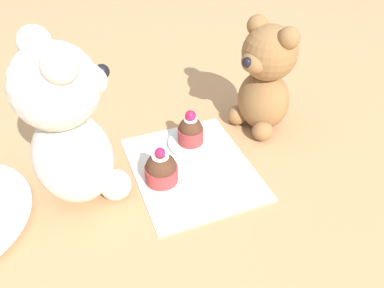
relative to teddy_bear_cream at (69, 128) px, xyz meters
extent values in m
plane|color=tan|center=(-0.01, -0.19, -0.13)|extent=(4.00, 4.00, 0.00)
cube|color=silver|center=(-0.01, -0.19, -0.13)|extent=(0.24, 0.20, 0.01)
ellipsoid|color=beige|center=(0.00, 0.00, -0.05)|extent=(0.16, 0.15, 0.15)
sphere|color=beige|center=(0.00, 0.00, 0.07)|extent=(0.12, 0.12, 0.12)
ellipsoid|color=beige|center=(0.01, -0.04, 0.06)|extent=(0.07, 0.06, 0.05)
sphere|color=black|center=(0.02, -0.06, 0.07)|extent=(0.02, 0.02, 0.02)
sphere|color=beige|center=(-0.04, -0.01, 0.12)|extent=(0.05, 0.05, 0.05)
sphere|color=beige|center=(0.04, 0.02, 0.12)|extent=(0.05, 0.05, 0.05)
sphere|color=beige|center=(-0.03, -0.05, -0.10)|extent=(0.05, 0.05, 0.05)
sphere|color=beige|center=(0.05, -0.02, -0.10)|extent=(0.05, 0.05, 0.05)
ellipsoid|color=olive|center=(0.06, -0.36, -0.07)|extent=(0.13, 0.12, 0.12)
sphere|color=olive|center=(0.06, -0.36, 0.03)|extent=(0.10, 0.10, 0.10)
ellipsoid|color=olive|center=(0.04, -0.33, 0.02)|extent=(0.06, 0.06, 0.04)
sphere|color=black|center=(0.04, -0.31, 0.03)|extent=(0.02, 0.02, 0.02)
sphere|color=olive|center=(0.09, -0.35, 0.07)|extent=(0.04, 0.04, 0.04)
sphere|color=olive|center=(0.02, -0.37, 0.07)|extent=(0.04, 0.04, 0.04)
sphere|color=olive|center=(0.08, -0.32, -0.11)|extent=(0.04, 0.04, 0.04)
sphere|color=olive|center=(0.01, -0.34, -0.11)|extent=(0.04, 0.04, 0.04)
cylinder|color=#993333|center=(-0.03, -0.13, -0.11)|extent=(0.06, 0.06, 0.03)
sphere|color=#472819|center=(-0.03, -0.13, -0.10)|extent=(0.05, 0.05, 0.05)
cylinder|color=white|center=(-0.03, -0.13, -0.07)|extent=(0.03, 0.03, 0.00)
sphere|color=#B71947|center=(-0.03, -0.13, -0.06)|extent=(0.02, 0.02, 0.02)
cylinder|color=silver|center=(0.05, -0.21, -0.12)|extent=(0.08, 0.08, 0.01)
cylinder|color=#993333|center=(0.05, -0.21, -0.10)|extent=(0.05, 0.05, 0.03)
sphere|color=#472819|center=(0.05, -0.21, -0.09)|extent=(0.04, 0.04, 0.04)
cylinder|color=white|center=(0.05, -0.21, -0.07)|extent=(0.02, 0.02, 0.00)
sphere|color=#B71947|center=(0.05, -0.21, -0.06)|extent=(0.02, 0.02, 0.02)
camera|label=1|loc=(-0.47, -0.01, 0.32)|focal=35.00mm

